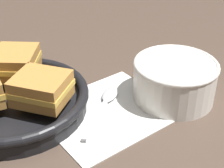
{
  "coord_description": "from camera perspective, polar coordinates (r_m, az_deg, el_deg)",
  "views": [
    {
      "loc": [
        -0.34,
        -0.38,
        0.37
      ],
      "look_at": [
        0.01,
        0.02,
        0.04
      ],
      "focal_mm": 55.0,
      "sensor_mm": 36.0,
      "label": 1
    }
  ],
  "objects": [
    {
      "name": "ground_plane",
      "position": [
        0.63,
        0.09,
        -4.19
      ],
      "size": [
        4.0,
        4.0,
        0.0
      ],
      "primitive_type": "plane",
      "color": "#47382D"
    },
    {
      "name": "skillet",
      "position": [
        0.64,
        -16.11,
        -2.71
      ],
      "size": [
        0.33,
        0.3,
        0.04
      ],
      "color": "black",
      "rests_on": "ground_plane"
    },
    {
      "name": "sandwich_near_right",
      "position": [
        0.67,
        -15.7,
        3.45
      ],
      "size": [
        0.12,
        0.12,
        0.05
      ],
      "rotation": [
        0.0,
        0.0,
        8.64
      ],
      "color": "#B27A38",
      "rests_on": "skillet"
    },
    {
      "name": "sandwich_near_left",
      "position": [
        0.58,
        -11.66,
        -0.73
      ],
      "size": [
        0.11,
        0.12,
        0.05
      ],
      "rotation": [
        0.0,
        0.0,
        6.81
      ],
      "color": "#B27A38",
      "rests_on": "skillet"
    },
    {
      "name": "spoon",
      "position": [
        0.64,
        -0.95,
        -2.76
      ],
      "size": [
        0.15,
        0.1,
        0.01
      ],
      "rotation": [
        0.0,
        0.0,
        0.54
      ],
      "color": "#B7B7BC",
      "rests_on": "napkin"
    },
    {
      "name": "napkin",
      "position": [
        0.62,
        -1.09,
        -4.34
      ],
      "size": [
        0.24,
        0.21,
        0.0
      ],
      "color": "white",
      "rests_on": "ground_plane"
    },
    {
      "name": "soup_bowl",
      "position": [
        0.65,
        10.37,
        0.96
      ],
      "size": [
        0.16,
        0.16,
        0.08
      ],
      "color": "silver",
      "rests_on": "ground_plane"
    }
  ]
}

